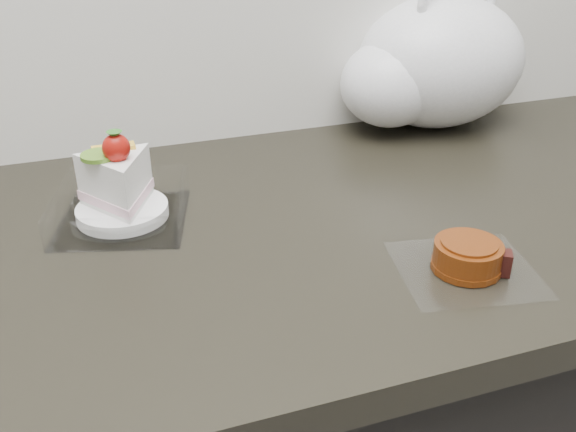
{
  "coord_description": "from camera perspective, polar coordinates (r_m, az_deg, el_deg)",
  "views": [
    {
      "loc": [
        -0.09,
        1.0,
        1.3
      ],
      "look_at": [
        0.12,
        1.63,
        0.94
      ],
      "focal_mm": 40.0,
      "sensor_mm": 36.0,
      "label": 1
    }
  ],
  "objects": [
    {
      "name": "cake_tray",
      "position": [
        0.84,
        -14.67,
        1.68
      ],
      "size": [
        0.2,
        0.2,
        0.13
      ],
      "rotation": [
        0.0,
        0.0,
        -0.27
      ],
      "color": "white",
      "rests_on": "counter"
    },
    {
      "name": "plastic_bag",
      "position": [
        1.15,
        12.6,
        12.97
      ],
      "size": [
        0.39,
        0.32,
        0.28
      ],
      "rotation": [
        0.0,
        0.0,
        0.33
      ],
      "color": "white",
      "rests_on": "counter"
    },
    {
      "name": "mooncake_wrap",
      "position": [
        0.75,
        15.73,
        -3.68
      ],
      "size": [
        0.18,
        0.17,
        0.04
      ],
      "rotation": [
        0.0,
        0.0,
        -0.01
      ],
      "color": "white",
      "rests_on": "counter"
    }
  ]
}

